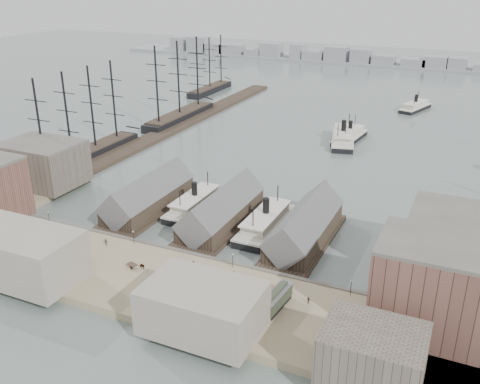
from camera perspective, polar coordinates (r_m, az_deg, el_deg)
The scene contains 42 objects.
ground at distance 148.65m, azimuth -4.86°, elevation -6.19°, with size 900.00×900.00×0.00m, color slate.
quay at distance 133.59m, azimuth -9.11°, elevation -9.51°, with size 180.00×30.00×2.00m, color gray.
seawall at distance 144.18m, azimuth -5.89°, elevation -6.68°, with size 180.00×1.20×2.30m, color #59544C.
west_wharf at distance 260.89m, azimuth -7.22°, elevation 6.73°, with size 10.00×220.00×1.60m, color #2D231C.
ferry_shed_west at distance 172.13m, azimuth -9.73°, elevation -0.56°, with size 14.00×42.00×12.60m.
ferry_shed_center at distance 159.83m, azimuth -1.96°, elevation -2.09°, with size 14.00×42.00×12.60m.
ferry_shed_east at distance 151.04m, azimuth 6.92°, elevation -3.80°, with size 14.00×42.00×12.60m.
warehouse_west_back at distance 198.37m, azimuth -20.26°, elevation 2.83°, with size 26.00×20.00×14.00m, color #60564C.
warehouse_east_front at distance 117.18m, azimuth 21.58°, elevation -9.92°, with size 30.00×18.00×19.00m, color brown.
warehouse_east_back at distance 141.94m, azimuth 23.13°, elevation -5.22°, with size 28.00×20.00×15.00m, color #60564C.
street_bldg_center at distance 112.85m, azimuth -4.00°, elevation -12.25°, with size 24.00×16.00×10.00m, color gray.
street_bldg_west at distance 140.22m, azimuth -22.40°, elevation -6.14°, with size 30.00×16.00×12.00m, color gray.
street_bldg_east at distance 102.70m, azimuth 13.93°, elevation -16.66°, with size 18.00×14.00×11.00m, color #60564C.
lamp_post_far_w at distance 166.86m, azimuth -19.75°, elevation -2.37°, with size 0.44×0.44×3.92m.
lamp_post_near_w at distance 148.69m, azimuth -11.31°, elevation -4.52°, with size 0.44×0.44×3.92m.
lamp_post_near_e at distance 134.82m, azimuth -0.78°, elevation -7.04°, with size 0.44×0.44×3.92m.
lamp_post_far_e at distance 126.66m, azimuth 11.76°, elevation -9.70°, with size 0.44×0.44×3.92m.
far_shore at distance 456.95m, azimuth 16.33°, elevation 13.24°, with size 500.00×40.00×15.72m.
ferry_docked_west at distance 171.83m, azimuth -4.83°, elevation -1.17°, with size 8.40×28.00×10.00m.
ferry_docked_east at distance 158.44m, azimuth 2.76°, elevation -3.20°, with size 8.95×29.84×10.66m.
ferry_open_near at distance 242.71m, azimuth 10.91°, elevation 5.73°, with size 16.67×32.48×11.12m.
ferry_open_mid at distance 247.17m, azimuth 11.62°, elevation 5.90°, with size 11.02×27.90×9.71m.
ferry_open_far at distance 312.14m, azimuth 18.19°, elevation 8.67°, with size 14.84×26.94×9.22m.
sailing_ship_near at distance 225.48m, azimuth -16.25°, elevation 3.95°, with size 8.97×61.78×36.87m.
sailing_ship_mid at distance 277.05m, azimuth -6.43°, elevation 8.14°, with size 9.67×55.86×39.75m.
sailing_ship_far at distance 343.20m, azimuth -3.22°, elevation 10.98°, with size 8.16×45.32×33.54m.
tram at distance 120.59m, azimuth 3.93°, elevation -11.40°, with size 3.98×11.48×4.00m.
horse_cart_left at distance 163.97m, azimuth -21.74°, elevation -3.86°, with size 4.64×1.65×1.49m.
horse_cart_center at distance 137.56m, azimuth -10.74°, elevation -7.74°, with size 4.98×2.28×1.58m.
horse_cart_right at distance 122.98m, azimuth -5.36°, elevation -11.38°, with size 4.85×2.49×1.71m.
pedestrian_0 at distance 169.89m, azimuth -22.76°, elevation -3.08°, with size 0.60×0.44×1.65m, color black.
pedestrian_1 at distance 155.09m, azimuth -22.14°, elevation -5.42°, with size 0.88×0.68×1.81m, color black.
pedestrian_2 at distance 150.47m, azimuth -14.12°, elevation -5.22°, with size 1.15×0.66×1.79m, color black.
pedestrian_3 at distance 140.34m, azimuth -15.62°, elevation -7.56°, with size 0.99×0.41×1.70m, color black.
pedestrian_4 at distance 136.39m, azimuth -5.00°, elevation -7.66°, with size 0.83×0.54×1.69m, color black.
pedestrian_5 at distance 131.37m, azimuth -7.23°, elevation -9.06°, with size 0.60×0.44×1.64m, color black.
pedestrian_6 at distance 131.49m, azimuth -0.64°, elevation -8.80°, with size 0.85×0.66×1.75m, color black.
pedestrian_7 at distance 116.25m, azimuth 1.69°, elevation -13.51°, with size 1.15×0.66×1.78m, color black.
pedestrian_8 at distance 123.33m, azimuth 7.32°, elevation -11.38°, with size 0.97×0.41×1.66m, color black.
pedestrian_9 at distance 114.81m, azimuth 11.58°, elevation -14.55°, with size 0.89×0.58×1.82m, color black.
pedestrian_10 at distance 143.86m, azimuth -15.87°, elevation -6.79°, with size 1.11×0.64×1.72m, color black.
pedestrian_11 at distance 148.62m, azimuth -21.38°, elevation -6.59°, with size 0.58×0.43×1.60m, color black.
Camera 1 is at (65.54, -112.71, 71.40)m, focal length 40.00 mm.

